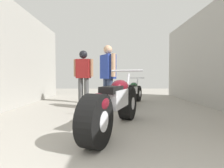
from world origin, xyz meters
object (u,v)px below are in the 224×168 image
object	(u,v)px
motorcycle_black_naked	(132,93)
mechanic_with_helmet	(83,72)
mechanic_in_blue	(108,73)
motorcycle_maroon_cruiser	(115,105)

from	to	relation	value
motorcycle_black_naked	mechanic_with_helmet	world-z (taller)	mechanic_with_helmet
motorcycle_black_naked	mechanic_in_blue	bearing A→B (deg)	-128.10
motorcycle_maroon_cruiser	motorcycle_black_naked	xyz separation A→B (m)	(0.62, 2.76, -0.07)
motorcycle_black_naked	mechanic_with_helmet	size ratio (longest dim) A/B	1.00
motorcycle_maroon_cruiser	motorcycle_black_naked	distance (m)	2.83
motorcycle_maroon_cruiser	mechanic_in_blue	world-z (taller)	mechanic_in_blue
mechanic_in_blue	mechanic_with_helmet	size ratio (longest dim) A/B	0.97
motorcycle_black_naked	mechanic_in_blue	size ratio (longest dim) A/B	1.03
mechanic_in_blue	motorcycle_black_naked	bearing A→B (deg)	51.90
motorcycle_black_naked	mechanic_with_helmet	bearing A→B (deg)	170.24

